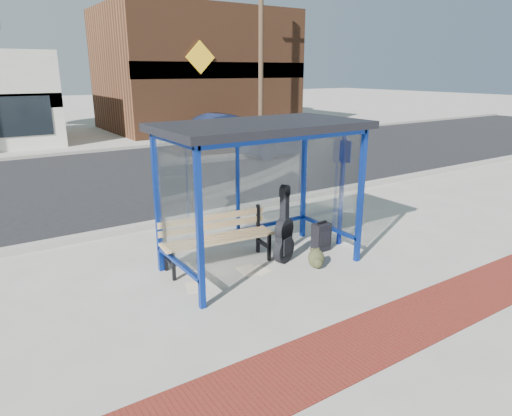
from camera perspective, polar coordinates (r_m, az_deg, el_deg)
ground at (r=7.84m, az=0.66°, el=-7.17°), size 120.00×120.00×0.00m
brick_paver_strip at (r=6.11m, az=14.93°, el=-15.19°), size 60.00×1.00×0.01m
curb_near at (r=10.20m, az=-8.49°, el=-1.24°), size 60.00×0.25×0.12m
street_asphalt at (r=14.85m, az=-16.91°, el=3.69°), size 60.00×10.00×0.00m
curb_far at (r=19.70m, az=-21.31°, el=6.54°), size 60.00×0.25×0.12m
far_sidewalk at (r=21.55m, az=-22.43°, el=7.06°), size 60.00×4.00×0.01m
bus_shelter at (r=7.31m, az=0.40°, el=8.02°), size 3.30×1.80×2.42m
storefront_brown at (r=27.22m, az=-7.49°, el=16.70°), size 10.00×7.08×6.40m
tree_right at (r=32.53m, az=-2.96°, el=20.78°), size 3.60×3.60×7.03m
utility_pole_east at (r=23.33m, az=0.61°, el=19.07°), size 1.60×0.24×8.00m
bench at (r=7.73m, az=-4.92°, el=-3.46°), size 1.97×0.66×0.91m
guitar_bag at (r=7.80m, az=3.52°, el=-3.58°), size 0.49×0.30×1.30m
suitcase at (r=8.44m, az=8.16°, el=-3.63°), size 0.34×0.24×0.57m
backpack at (r=7.75m, az=7.57°, el=-6.35°), size 0.33×0.32×0.33m
sign_post at (r=8.56m, az=10.73°, el=3.14°), size 0.09×0.27×2.15m
newspaper_a at (r=7.15m, az=-7.50°, el=-9.79°), size 0.39×0.44×0.01m
newspaper_b at (r=7.66m, az=0.44°, el=-7.77°), size 0.34×0.40×0.01m
newspaper_c at (r=7.65m, az=-0.80°, el=-7.79°), size 0.33×0.41×0.01m
parked_car at (r=21.69m, az=-3.81°, el=10.04°), size 3.94×1.48×1.29m
fire_hydrant at (r=25.12m, az=3.81°, el=10.35°), size 0.31×0.21×0.69m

